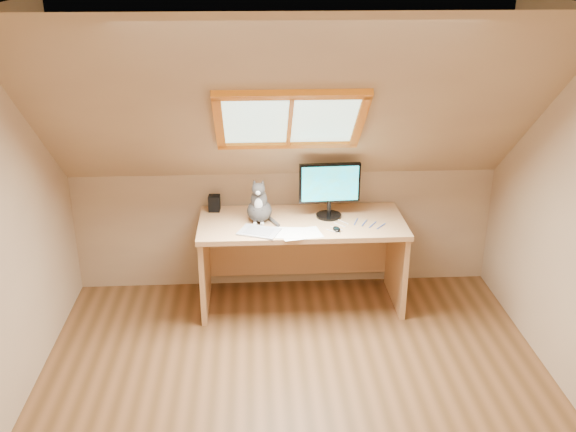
{
  "coord_description": "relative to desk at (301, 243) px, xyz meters",
  "views": [
    {
      "loc": [
        -0.26,
        -3.22,
        2.69
      ],
      "look_at": [
        -0.01,
        1.0,
        0.93
      ],
      "focal_mm": 40.0,
      "sensor_mm": 36.0,
      "label": 1
    }
  ],
  "objects": [
    {
      "name": "cat",
      "position": [
        -0.33,
        -0.06,
        0.35
      ],
      "size": [
        0.21,
        0.25,
        0.36
      ],
      "color": "#3C3735",
      "rests_on": "desk"
    },
    {
      "name": "cables",
      "position": [
        0.41,
        -0.19,
        0.23
      ],
      "size": [
        0.51,
        0.26,
        0.01
      ],
      "color": "silver",
      "rests_on": "desk"
    },
    {
      "name": "desk",
      "position": [
        0.0,
        0.0,
        0.0
      ],
      "size": [
        1.61,
        0.7,
        0.73
      ],
      "color": "tan",
      "rests_on": "ground"
    },
    {
      "name": "mouse",
      "position": [
        0.25,
        -0.28,
        0.24
      ],
      "size": [
        0.06,
        0.1,
        0.03
      ],
      "primitive_type": "ellipsoid",
      "rotation": [
        0.0,
        0.0,
        0.11
      ],
      "color": "black",
      "rests_on": "desk"
    },
    {
      "name": "room_shell",
      "position": [
        -0.12,
        -1.54,
        0.92
      ],
      "size": [
        3.52,
        3.52,
        2.41
      ],
      "color": "tan",
      "rests_on": "ground"
    },
    {
      "name": "graphics_tablet",
      "position": [
        -0.34,
        -0.28,
        0.23
      ],
      "size": [
        0.35,
        0.3,
        0.01
      ],
      "primitive_type": "cube",
      "rotation": [
        0.0,
        0.0,
        -0.38
      ],
      "color": "#B2B2B7",
      "rests_on": "desk"
    },
    {
      "name": "desk_speaker",
      "position": [
        -0.69,
        0.18,
        0.29
      ],
      "size": [
        0.1,
        0.1,
        0.13
      ],
      "primitive_type": "cube",
      "rotation": [
        0.0,
        0.0,
        -0.07
      ],
      "color": "black",
      "rests_on": "desk"
    },
    {
      "name": "ground",
      "position": [
        -0.12,
        -1.45,
        -0.51
      ],
      "size": [
        3.5,
        3.5,
        0.0
      ],
      "primitive_type": "plane",
      "color": "brown",
      "rests_on": "ground"
    },
    {
      "name": "monitor",
      "position": [
        0.22,
        -0.0,
        0.48
      ],
      "size": [
        0.48,
        0.2,
        0.44
      ],
      "color": "black",
      "rests_on": "desk"
    },
    {
      "name": "papers",
      "position": [
        -0.1,
        -0.33,
        0.23
      ],
      "size": [
        0.33,
        0.27,
        0.0
      ],
      "color": "white",
      "rests_on": "desk"
    }
  ]
}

